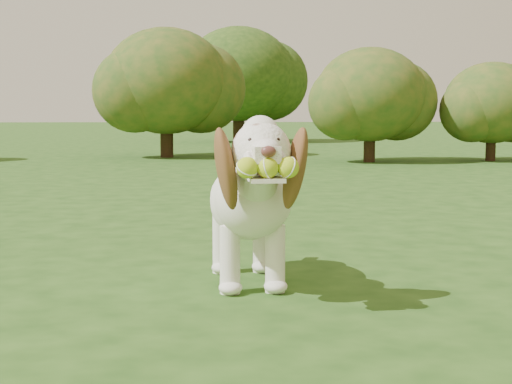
{
  "coord_description": "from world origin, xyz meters",
  "views": [
    {
      "loc": [
        -0.2,
        -3.46,
        0.71
      ],
      "look_at": [
        0.02,
        -0.58,
        0.41
      ],
      "focal_mm": 55.0,
      "sensor_mm": 36.0,
      "label": 1
    }
  ],
  "objects": [
    {
      "name": "ground",
      "position": [
        0.0,
        0.0,
        0.0
      ],
      "size": [
        80.0,
        80.0,
        0.0
      ],
      "primitive_type": "plane",
      "color": "#1F4313",
      "rests_on": "ground"
    },
    {
      "name": "shrub_i",
      "position": [
        0.76,
        13.58,
        1.46
      ],
      "size": [
        2.4,
        2.4,
        2.48
      ],
      "color": "#382314",
      "rests_on": "ground"
    },
    {
      "name": "shrub_d",
      "position": [
        3.86,
        7.04,
        0.8
      ],
      "size": [
        1.31,
        1.31,
        1.36
      ],
      "color": "#382314",
      "rests_on": "ground"
    },
    {
      "name": "shrub_c",
      "position": [
        2.15,
        6.95,
        0.9
      ],
      "size": [
        1.48,
        1.48,
        1.54
      ],
      "color": "#382314",
      "rests_on": "ground"
    },
    {
      "name": "shrub_b",
      "position": [
        -0.61,
        8.22,
        1.12
      ],
      "size": [
        1.84,
        1.84,
        1.9
      ],
      "color": "#382314",
      "rests_on": "ground"
    },
    {
      "name": "dog",
      "position": [
        0.01,
        -0.36,
        0.37
      ],
      "size": [
        0.37,
        1.06,
        0.69
      ],
      "rotation": [
        0.0,
        0.0,
        0.05
      ],
      "color": "white",
      "rests_on": "ground"
    }
  ]
}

